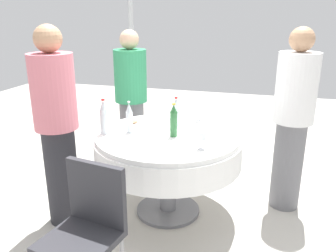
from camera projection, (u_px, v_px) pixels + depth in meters
ground_plane at (168, 211)px, 3.14m from camera, size 10.00×10.00×0.00m
dining_table at (168, 151)px, 2.95m from camera, size 1.24×1.24×0.74m
bottle_clear_outer at (176, 113)px, 3.08m from camera, size 0.07×0.07×0.26m
bottle_green_inner at (174, 121)px, 2.81m from camera, size 0.06×0.06×0.28m
bottle_clear_west at (104, 118)px, 2.87m from camera, size 0.07×0.07×0.29m
bottle_clear_front at (129, 118)px, 2.90m from camera, size 0.06×0.06×0.27m
wine_glass_front at (202, 137)px, 2.55m from camera, size 0.07×0.07×0.14m
wine_glass_east at (200, 109)px, 3.22m from camera, size 0.07×0.07×0.15m
plate_rear at (210, 128)px, 3.02m from camera, size 0.23×0.23×0.02m
plate_left at (155, 144)px, 2.65m from camera, size 0.22×0.22×0.02m
plate_mid at (133, 123)px, 3.14m from camera, size 0.20×0.20×0.04m
knife_inner at (164, 130)px, 2.98m from camera, size 0.15×0.13×0.00m
spoon_west at (218, 140)px, 2.76m from camera, size 0.16×0.11×0.00m
folded_napkin at (168, 117)px, 3.34m from camera, size 0.15×0.15×0.02m
person_outer at (293, 119)px, 2.98m from camera, size 0.34×0.34×1.60m
person_inner at (131, 101)px, 3.72m from camera, size 0.34×0.34×1.54m
person_west at (57, 126)px, 2.75m from camera, size 0.34×0.34×1.63m
chair_right at (88, 224)px, 2.05m from camera, size 0.46×0.46×0.87m
tent_pole_secondary at (132, 46)px, 4.85m from camera, size 0.07×0.07×2.50m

